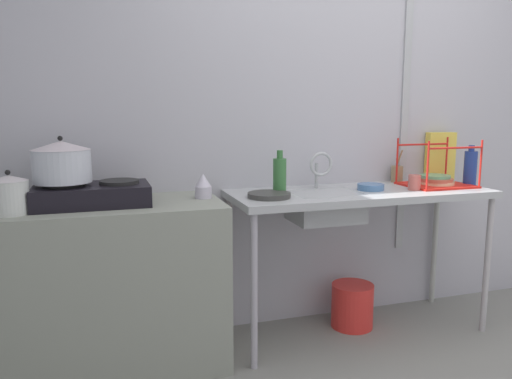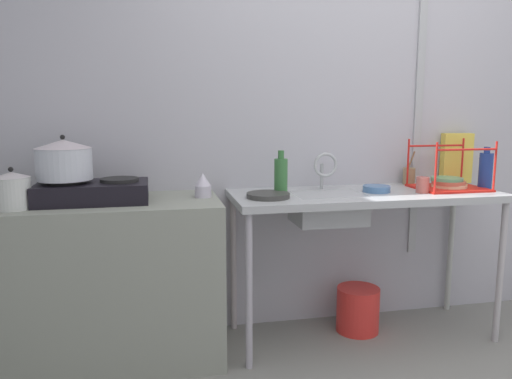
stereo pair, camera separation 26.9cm
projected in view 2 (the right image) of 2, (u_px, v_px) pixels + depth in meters
wall_back at (349, 106)px, 3.08m from camera, size 5.10×0.10×2.69m
wall_metal_strip at (420, 84)px, 3.09m from camera, size 0.05×0.01×2.15m
counter_concrete at (106, 282)px, 2.61m from camera, size 1.19×0.56×0.86m
counter_sink at (365, 204)px, 2.84m from camera, size 1.53×0.56×0.86m
stove at (93, 191)px, 2.52m from camera, size 0.55×0.33×0.12m
pot_on_left_burner at (64, 160)px, 2.47m from camera, size 0.28×0.28×0.22m
pot_beside_stove at (12, 190)px, 2.33m from camera, size 0.17×0.17×0.20m
percolator at (203, 185)px, 2.66m from camera, size 0.09×0.09×0.13m
sink_basin at (328, 208)px, 2.78m from camera, size 0.39×0.29×0.16m
faucet at (325, 167)px, 2.87m from camera, size 0.14×0.08×0.22m
frying_pan at (268, 195)px, 2.65m from camera, size 0.23×0.23×0.03m
dish_rack at (449, 183)px, 2.93m from camera, size 0.39×0.33×0.29m
cup_by_rack at (423, 185)px, 2.80m from camera, size 0.07×0.07×0.09m
small_bowl_on_drainboard at (376, 189)px, 2.83m from camera, size 0.15×0.15×0.04m
bottle_by_sink at (281, 176)px, 2.74m from camera, size 0.07×0.07×0.24m
bottle_by_rack at (486, 170)px, 2.94m from camera, size 0.08×0.08×0.25m
cereal_box at (456, 158)px, 3.17m from camera, size 0.20×0.08×0.32m
utensil_jar at (409, 176)px, 3.12m from camera, size 0.07×0.07×0.21m
bucket_on_floor at (358, 309)px, 3.00m from camera, size 0.26×0.26×0.27m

